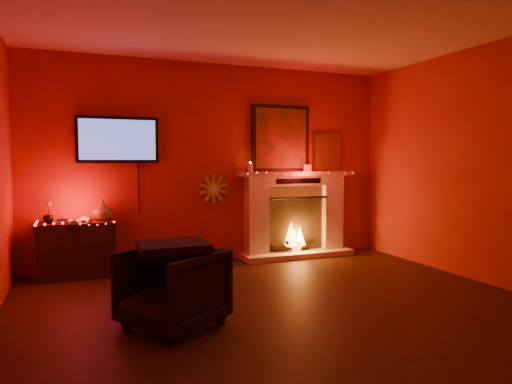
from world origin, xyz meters
The scene contains 6 objects.
room centered at (0.00, 0.00, 1.35)m, with size 5.00×5.00×5.00m.
fireplace centered at (1.14, 2.39, 0.72)m, with size 1.72×0.40×2.18m.
tv centered at (-1.30, 2.45, 1.65)m, with size 1.00×0.07×1.24m.
sunburst_clock centered at (-0.05, 2.48, 1.00)m, with size 0.40×0.03×0.40m.
console_table centered at (-1.80, 2.26, 0.37)m, with size 0.87×0.51×0.91m.
armchair centered at (-1.07, 0.20, 0.33)m, with size 0.71×0.73×0.66m, color black.
Camera 1 is at (-1.79, -3.52, 1.39)m, focal length 32.00 mm.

